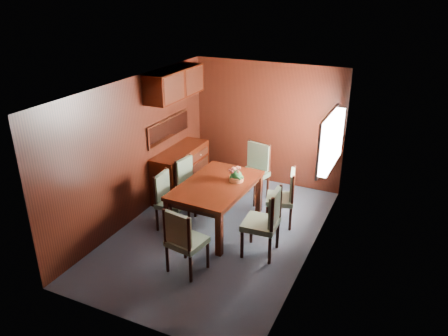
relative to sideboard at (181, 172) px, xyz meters
The scene contains 11 objects.
ground 1.66m from the sideboard, 38.66° to the right, with size 4.50×4.50×0.00m, color #353C49.
room_shell 1.78m from the sideboard, 30.23° to the right, with size 3.06×4.52×2.41m.
sideboard is the anchor object (origin of this frame).
dining_table 1.39m from the sideboard, 34.67° to the right, with size 1.08×1.67×0.77m.
chair_left_near 1.23m from the sideboard, 69.33° to the right, with size 0.46×0.48×0.96m.
chair_left_far 0.64m from the sideboard, 46.18° to the right, with size 0.50×0.51×0.96m.
chair_right_near 2.48m from the sideboard, 29.71° to the right, with size 0.52×0.54×1.07m.
chair_right_far 2.14m from the sideboard, ahead, with size 0.55×0.56×0.98m.
chair_head 2.49m from the sideboard, 58.96° to the right, with size 0.54×0.52×1.00m.
chair_foot 1.40m from the sideboard, 18.18° to the left, with size 0.61×0.59×1.07m.
flower_centerpiece 1.55m from the sideboard, 21.71° to the right, with size 0.25×0.25×0.25m.
Camera 1 is at (2.68, -5.49, 3.79)m, focal length 35.00 mm.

